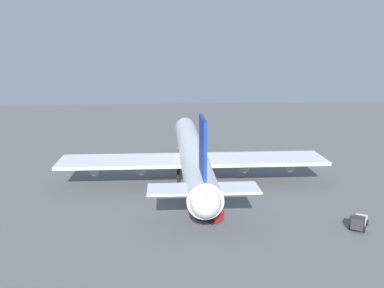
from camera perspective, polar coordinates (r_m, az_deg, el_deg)
The scene contains 5 objects.
ground_plane at distance 94.46m, azimuth -0.00°, elevation -4.83°, with size 266.44×266.44×0.00m, color slate.
cargo_airplane at distance 92.29m, azimuth 0.02°, elevation -1.32°, with size 66.61×56.68×18.14m.
cargo_loader at distance 74.58m, azimuth 21.69°, elevation -9.76°, with size 5.34×4.45×2.32m.
fuel_truck at distance 72.59m, azimuth 2.45°, elevation -9.48°, with size 4.78×4.98×2.10m.
safety_cone_nose at distance 123.14m, azimuth -1.96°, elevation -0.48°, with size 0.47×0.47×0.67m, color orange.
Camera 1 is at (-89.81, 5.96, 28.63)m, focal length 39.34 mm.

